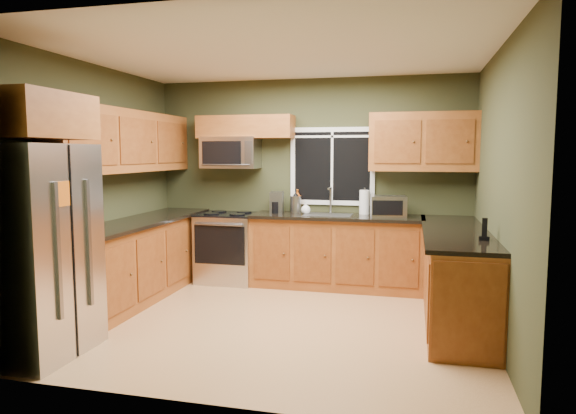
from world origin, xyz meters
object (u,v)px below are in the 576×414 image
at_px(kettle, 296,203).
at_px(soap_bottle_a, 297,201).
at_px(microwave, 231,153).
at_px(refrigerator, 36,251).
at_px(coffee_maker, 277,203).
at_px(paper_towel_roll, 365,202).
at_px(soap_bottle_c, 306,208).
at_px(cordless_phone, 484,234).
at_px(toaster_oven, 388,207).
at_px(range, 228,247).

height_order(kettle, soap_bottle_a, soap_bottle_a).
distance_m(kettle, soap_bottle_a, 0.06).
bearing_deg(kettle, microwave, -177.15).
distance_m(refrigerator, microwave, 3.10).
xyz_separation_m(coffee_maker, soap_bottle_a, (0.25, 0.13, 0.02)).
bearing_deg(soap_bottle_a, microwave, -174.02).
distance_m(refrigerator, paper_towel_roll, 3.88).
relative_size(paper_towel_roll, soap_bottle_c, 2.23).
height_order(soap_bottle_a, soap_bottle_c, soap_bottle_a).
bearing_deg(soap_bottle_c, soap_bottle_a, 130.95).
distance_m(microwave, cordless_phone, 3.54).
bearing_deg(soap_bottle_c, microwave, 175.72).
height_order(kettle, cordless_phone, kettle).
xyz_separation_m(microwave, paper_towel_roll, (1.79, 0.07, -0.63)).
height_order(coffee_maker, paper_towel_roll, paper_towel_roll).
relative_size(microwave, paper_towel_roll, 2.22).
height_order(microwave, soap_bottle_a, microwave).
height_order(toaster_oven, kettle, kettle).
bearing_deg(soap_bottle_a, toaster_oven, -13.31).
bearing_deg(paper_towel_roll, cordless_phone, -54.79).
height_order(refrigerator, coffee_maker, refrigerator).
bearing_deg(soap_bottle_a, refrigerator, -117.91).
relative_size(range, microwave, 1.23).
bearing_deg(range, coffee_maker, 8.64).
height_order(refrigerator, toaster_oven, refrigerator).
bearing_deg(kettle, range, -168.54).
bearing_deg(cordless_phone, toaster_oven, 121.83).
distance_m(soap_bottle_a, cordless_phone, 2.77).
bearing_deg(refrigerator, soap_bottle_a, 62.09).
bearing_deg(soap_bottle_c, coffee_maker, 174.18).
height_order(toaster_oven, paper_towel_roll, paper_towel_roll).
xyz_separation_m(soap_bottle_a, cordless_phone, (2.13, -1.78, -0.09)).
relative_size(coffee_maker, cordless_phone, 1.38).
height_order(microwave, paper_towel_roll, microwave).
bearing_deg(coffee_maker, soap_bottle_a, 27.63).
distance_m(microwave, soap_bottle_c, 1.27).
height_order(coffee_maker, soap_bottle_c, coffee_maker).
bearing_deg(microwave, kettle, 2.85).
relative_size(microwave, soap_bottle_c, 4.95).
height_order(refrigerator, paper_towel_roll, refrigerator).
relative_size(paper_towel_roll, cordless_phone, 1.69).
distance_m(microwave, soap_bottle_a, 1.11).
bearing_deg(soap_bottle_c, refrigerator, -121.60).
xyz_separation_m(range, kettle, (0.89, 0.18, 0.59)).
xyz_separation_m(microwave, coffee_maker, (0.65, -0.04, -0.66)).
xyz_separation_m(toaster_oven, cordless_phone, (0.93, -1.49, -0.07)).
relative_size(range, coffee_maker, 3.35).
relative_size(microwave, soap_bottle_a, 2.50).
distance_m(refrigerator, coffee_maker, 3.17).
bearing_deg(microwave, soap_bottle_c, -4.28).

